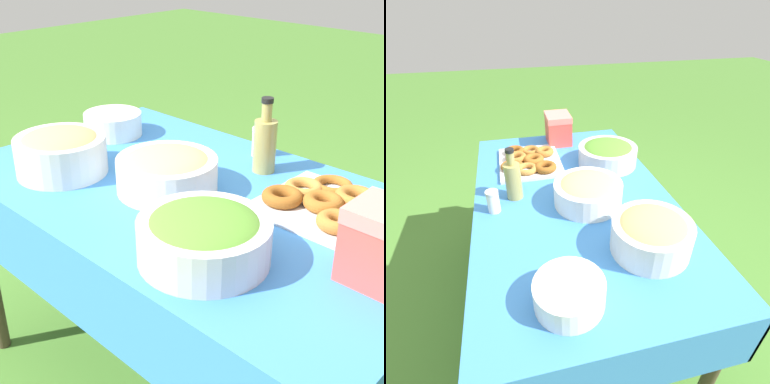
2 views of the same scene
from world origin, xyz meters
TOP-DOWN VIEW (x-y plane):
  - ground_plane at (0.00, 0.00)m, footprint 14.00×14.00m
  - picnic_table at (0.00, 0.00)m, footprint 1.45×0.86m
  - salad_bowl at (-0.26, 0.25)m, footprint 0.31×0.31m
  - pasta_bowl at (0.06, 0.05)m, footprint 0.29×0.29m
  - donut_platter at (-0.36, -0.16)m, footprint 0.38×0.33m
  - plate_stack at (0.54, -0.13)m, footprint 0.21×0.21m
  - olive_oil_bottle at (-0.05, -0.25)m, footprint 0.07×0.07m
  - bread_bowl at (0.39, 0.19)m, footprint 0.28×0.28m
  - salt_shaker at (0.03, -0.34)m, footprint 0.05×0.05m

SIDE VIEW (x-z plane):
  - ground_plane at x=0.00m, z-range 0.00..0.00m
  - picnic_table at x=0.00m, z-range 0.28..1.04m
  - donut_platter at x=-0.36m, z-range 0.76..0.81m
  - plate_stack at x=0.54m, z-range 0.76..0.84m
  - salt_shaker at x=0.03m, z-range 0.76..0.86m
  - pasta_bowl at x=0.06m, z-range 0.76..0.88m
  - salad_bowl at x=-0.26m, z-range 0.76..0.88m
  - bread_bowl at x=0.39m, z-range 0.76..0.90m
  - olive_oil_bottle at x=-0.05m, z-range 0.73..0.97m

